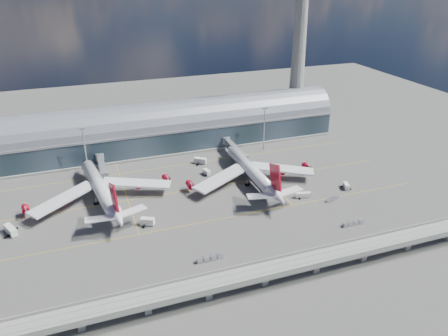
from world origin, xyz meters
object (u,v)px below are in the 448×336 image
object	(u,v)px
service_truck_0	(11,230)
control_tower	(299,49)
floodlight_mast_left	(85,150)
service_truck_3	(346,186)
service_truck_5	(200,161)
service_truck_2	(303,195)
cargo_train_0	(210,258)
service_truck_4	(207,172)
floodlight_mast_right	(264,128)
service_truck_1	(148,222)
cargo_train_2	(332,199)
cargo_train_1	(353,223)
airliner_right	(252,172)
airliner_left	(101,189)

from	to	relation	value
service_truck_0	control_tower	bearing A→B (deg)	-0.99
floodlight_mast_left	service_truck_3	distance (m)	131.91
service_truck_0	service_truck_5	bearing A→B (deg)	-1.53
service_truck_2	cargo_train_0	distance (m)	64.02
service_truck_4	cargo_train_0	xyz separation A→B (m)	(-21.20, -69.66, -0.51)
floodlight_mast_right	service_truck_1	bearing A→B (deg)	-143.61
service_truck_2	service_truck_3	size ratio (longest dim) A/B	1.25
cargo_train_2	service_truck_3	bearing A→B (deg)	-42.49
cargo_train_2	cargo_train_1	bearing A→B (deg)	-173.96
service_truck_3	cargo_train_1	world-z (taller)	service_truck_3
floodlight_mast_left	service_truck_5	xyz separation A→B (m)	(58.84, -6.81, -11.96)
control_tower	service_truck_0	distance (m)	191.27
service_truck_0	cargo_train_2	distance (m)	139.67
control_tower	floodlight_mast_right	size ratio (longest dim) A/B	4.01
cargo_train_2	service_truck_4	bearing A→B (deg)	61.04
service_truck_1	service_truck_5	bearing A→B (deg)	-9.71
airliner_right	cargo_train_2	world-z (taller)	airliner_right
service_truck_3	service_truck_5	xyz separation A→B (m)	(-58.33, 52.53, 0.32)
control_tower	airliner_right	bearing A→B (deg)	-131.65
service_truck_0	service_truck_5	distance (m)	100.91
airliner_right	service_truck_1	distance (m)	60.62
cargo_train_0	cargo_train_2	size ratio (longest dim) A/B	1.41
service_truck_0	service_truck_3	world-z (taller)	service_truck_0
service_truck_1	service_truck_4	xyz separation A→B (m)	(38.25, 37.74, -0.25)
floodlight_mast_left	cargo_train_1	bearing A→B (deg)	-41.30
service_truck_0	cargo_train_0	bearing A→B (deg)	-57.04
service_truck_0	service_truck_1	xyz separation A→B (m)	(53.45, -12.34, -0.05)
service_truck_2	cargo_train_2	bearing A→B (deg)	-108.49
service_truck_3	cargo_train_1	distance (m)	33.49
airliner_left	service_truck_3	distance (m)	116.69
cargo_train_1	cargo_train_2	world-z (taller)	cargo_train_1
airliner_left	airliner_right	bearing A→B (deg)	-12.40
airliner_left	service_truck_5	bearing A→B (deg)	16.94
airliner_left	service_truck_3	size ratio (longest dim) A/B	12.18
service_truck_3	service_truck_4	size ratio (longest dim) A/B	1.12
floodlight_mast_left	service_truck_2	distance (m)	111.33
floodlight_mast_right	service_truck_3	bearing A→B (deg)	-73.86
service_truck_4	service_truck_5	size ratio (longest dim) A/B	0.75
airliner_left	cargo_train_0	size ratio (longest dim) A/B	6.88
floodlight_mast_right	service_truck_3	world-z (taller)	floodlight_mast_right
airliner_left	service_truck_5	distance (m)	60.67
airliner_right	service_truck_3	world-z (taller)	airliner_right
floodlight_mast_left	airliner_right	world-z (taller)	floodlight_mast_left
service_truck_5	cargo_train_0	size ratio (longest dim) A/B	0.68
service_truck_4	service_truck_0	bearing A→B (deg)	-178.00
floodlight_mast_right	airliner_left	size ratio (longest dim) A/B	0.36
airliner_right	service_truck_2	xyz separation A→B (m)	(16.50, -22.25, -4.40)
airliner_left	service_truck_0	xyz separation A→B (m)	(-37.62, -14.85, -4.49)
floodlight_mast_right	cargo_train_0	distance (m)	111.67
floodlight_mast_left	service_truck_4	xyz separation A→B (m)	(57.92, -21.46, -12.22)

